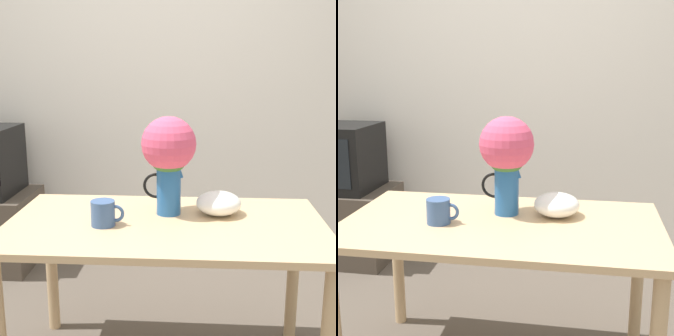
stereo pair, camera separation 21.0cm
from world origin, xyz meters
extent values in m
cube|color=silver|center=(0.00, 1.65, 1.30)|extent=(8.00, 0.05, 2.60)
cube|color=tan|center=(0.16, 0.10, 0.72)|extent=(1.39, 0.79, 0.03)
cylinder|color=tan|center=(-0.47, 0.43, 0.35)|extent=(0.06, 0.06, 0.71)
cylinder|color=tan|center=(0.79, 0.43, 0.35)|extent=(0.06, 0.06, 0.71)
cylinder|color=#235B9E|center=(0.17, 0.22, 0.86)|extent=(0.11, 0.11, 0.24)
cone|color=#235B9E|center=(0.21, 0.22, 0.94)|extent=(0.04, 0.04, 0.06)
torus|color=black|center=(0.11, 0.22, 0.87)|extent=(0.12, 0.01, 0.12)
sphere|color=#3D7033|center=(0.17, 0.22, 1.02)|extent=(0.18, 0.18, 0.18)
sphere|color=#DB4C70|center=(0.17, 0.22, 1.06)|extent=(0.25, 0.25, 0.25)
cylinder|color=#385689|center=(-0.10, 0.04, 0.79)|extent=(0.10, 0.10, 0.11)
torus|color=#385689|center=(-0.05, 0.04, 0.79)|extent=(0.08, 0.01, 0.08)
ellipsoid|color=white|center=(0.39, 0.22, 0.79)|extent=(0.21, 0.21, 0.11)
cube|color=#4C4238|center=(-1.21, 1.22, 0.26)|extent=(0.70, 0.54, 0.53)
cube|color=black|center=(-1.21, 1.22, 0.76)|extent=(0.49, 0.47, 0.47)
camera|label=1|loc=(0.30, -1.83, 1.42)|focal=50.00mm
camera|label=2|loc=(0.51, -1.80, 1.42)|focal=50.00mm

